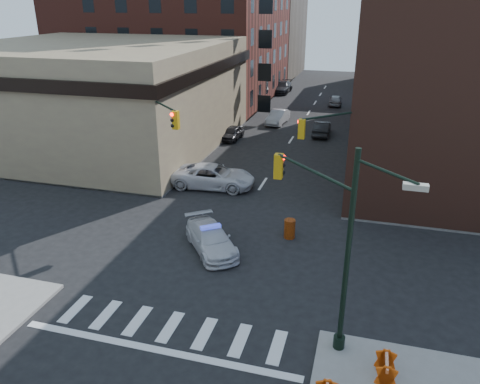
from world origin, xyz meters
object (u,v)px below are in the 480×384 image
Objects in this scene: pickup at (213,176)px; parked_car_enear at (322,128)px; barricade_se_a at (386,368)px; barricade_nw_a at (126,180)px; parked_car_wnear at (232,133)px; parked_car_wfar at (278,117)px; pedestrian_a at (124,161)px; police_car at (211,239)px; barrel_bank at (183,178)px; pedestrian_b at (102,169)px; barrel_road at (290,229)px.

pickup is 17.02m from parked_car_enear.
barricade_nw_a reaches higher than barricade_se_a.
barricade_se_a is at bearing -60.76° from parked_car_wnear.
parked_car_wfar is 20.29m from pedestrian_a.
police_car is 24.85m from parked_car_enear.
pedestrian_a is 25.67m from barricade_se_a.
parked_car_wnear is at bearing 90.00° from barrel_bank.
parked_car_wnear is at bearing 25.53° from barricade_se_a.
parked_car_wnear is 12.49m from barrel_bank.
police_car is 28.13m from parked_car_wfar.
barrel_bank is at bearing 9.98° from barricade_nw_a.
parked_car_enear is at bearing 9.54° from barricade_se_a.
parked_car_wfar is (-2.03, 28.05, 0.06)m from police_car.
pickup is at bearing 7.58° from barrel_bank.
parked_car_wnear reaches higher than barrel_bank.
parked_car_wfar is (0.78, 19.36, -0.09)m from pickup.
pedestrian_b is 6.13m from barrel_bank.
pickup is 1.38× the size of parked_car_enear.
pickup is 4.55× the size of barricade_nw_a.
barrel_road is 1.05× the size of barrel_bank.
parked_car_enear reaches higher than police_car.
parked_car_wnear is (-2.22, 12.19, -0.19)m from pickup.
parked_car_wnear is at bearing -107.25° from parked_car_wfar.
pedestrian_a reaches higher than parked_car_enear.
barricade_se_a is at bearing -62.19° from barrel_road.
parked_car_wfar reaches higher than police_car.
parked_car_wnear is (-5.03, 20.88, -0.04)m from police_car.
parked_car_wnear is 3.36× the size of barrel_road.
pedestrian_a is (-13.49, -15.08, 0.29)m from parked_car_enear.
pedestrian_a is 3.36m from barricade_nw_a.
parked_car_wnear is at bearing 97.52° from pedestrian_a.
parked_car_wnear is 31.41m from barricade_se_a.
barricade_se_a is (5.16, -9.77, 0.02)m from barrel_road.
barricade_se_a is (20.05, -14.71, -0.39)m from pedestrian_b.
pickup is at bearing 35.54° from barricade_se_a.
pedestrian_b is at bearing 161.66° from barrel_road.
police_car reaches higher than barricade_se_a.
parked_car_wnear is at bearing 58.14° from pedestrian_b.
barricade_nw_a is (-6.67, -21.33, -0.10)m from parked_car_wfar.
barrel_road is 13.19m from barricade_nw_a.
pedestrian_b is at bearing 147.90° from barricade_nw_a.
parked_car_enear is (8.10, 3.78, 0.07)m from parked_car_wnear.
pickup is 1.59× the size of parked_car_wnear.
parked_car_wnear reaches higher than barrel_road.
barrel_bank is at bearing 1.09° from pedestrian_b.
parked_car_wfar is 6.13m from parked_car_enear.
police_car is at bearing 81.90° from parked_car_enear.
pedestrian_b reaches higher than police_car.
parked_car_enear is 3.87× the size of barrel_road.
barricade_nw_a is at bearing -101.91° from parked_car_wfar.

